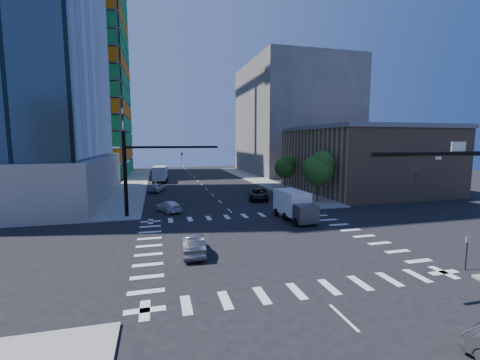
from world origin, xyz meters
name	(u,v)px	position (x,y,z in m)	size (l,w,h in m)	color
ground	(262,241)	(0.00, 0.00, 0.00)	(160.00, 160.00, 0.00)	black
road_markings	(262,241)	(0.00, 0.00, 0.01)	(20.00, 20.00, 0.01)	silver
sidewalk_ne	(258,180)	(12.50, 40.00, 0.07)	(5.00, 60.00, 0.15)	gray
sidewalk_nw	(134,184)	(-12.50, 40.00, 0.07)	(5.00, 60.00, 0.15)	gray
construction_building	(70,72)	(-27.41, 61.93, 24.61)	(25.16, 34.50, 70.60)	slate
commercial_building	(363,159)	(25.00, 22.00, 5.31)	(20.50, 22.50, 10.60)	#937355
bg_building_ne	(293,119)	(27.00, 55.00, 14.00)	(24.00, 30.00, 28.00)	#655F5B
signal_mast_nw	(140,166)	(-10.00, 11.50, 5.49)	(10.20, 0.40, 9.00)	black
tree_south	(319,168)	(12.63, 13.90, 4.69)	(4.16, 4.16, 6.82)	#382316
tree_north	(286,166)	(12.93, 25.90, 3.99)	(3.54, 3.52, 5.78)	#382316
no_parking_sign	(467,249)	(10.70, -9.00, 1.38)	(0.30, 0.06, 2.20)	black
car_nb_far	(259,194)	(5.56, 18.09, 0.77)	(2.54, 5.51, 1.53)	black
car_sb_near	(169,206)	(-7.03, 13.31, 0.63)	(1.76, 4.33, 1.26)	white
car_sb_mid	(157,187)	(-8.28, 28.95, 0.75)	(1.77, 4.41, 1.50)	#AEB2B6
car_sb_cross	(193,244)	(-5.85, -1.71, 0.72)	(1.53, 4.39, 1.45)	#545359
box_truck_near	(295,208)	(5.58, 5.73, 1.31)	(2.68, 5.76, 2.96)	black
box_truck_far	(161,175)	(-7.53, 41.71, 1.44)	(3.30, 6.47, 3.26)	black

